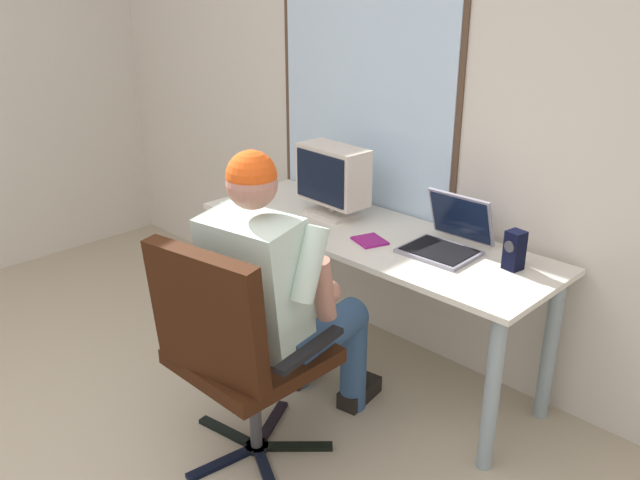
% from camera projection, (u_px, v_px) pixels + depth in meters
% --- Properties ---
extents(wall_rear, '(5.25, 0.08, 2.89)m').
position_uv_depth(wall_rear, '(430.00, 71.00, 3.12)').
color(wall_rear, beige).
rests_on(wall_rear, ground).
extents(desk, '(1.80, 0.61, 0.73)m').
position_uv_depth(desk, '(371.00, 254.00, 3.20)').
color(desk, '#83969E').
rests_on(desk, ground).
extents(office_chair, '(0.67, 0.62, 0.99)m').
position_uv_depth(office_chair, '(233.00, 344.00, 2.54)').
color(office_chair, black).
rests_on(office_chair, ground).
extents(person_seated, '(0.58, 0.83, 1.28)m').
position_uv_depth(person_seated, '(278.00, 292.00, 2.70)').
color(person_seated, '#2F4E75').
rests_on(person_seated, ground).
extents(crt_monitor, '(0.38, 0.20, 0.35)m').
position_uv_depth(crt_monitor, '(333.00, 176.00, 3.31)').
color(crt_monitor, beige).
rests_on(crt_monitor, desk).
extents(laptop, '(0.32, 0.34, 0.24)m').
position_uv_depth(laptop, '(449.00, 236.00, 2.95)').
color(laptop, gray).
rests_on(laptop, desk).
extents(wine_glass, '(0.08, 0.08, 0.15)m').
position_uv_depth(wine_glass, '(252.00, 188.00, 3.49)').
color(wine_glass, silver).
rests_on(wine_glass, desk).
extents(desk_speaker, '(0.08, 0.08, 0.17)m').
position_uv_depth(desk_speaker, '(514.00, 250.00, 2.75)').
color(desk_speaker, black).
rests_on(desk_speaker, desk).
extents(cd_case, '(0.18, 0.16, 0.01)m').
position_uv_depth(cd_case, '(370.00, 241.00, 3.05)').
color(cd_case, '#8C1270').
rests_on(cd_case, desk).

